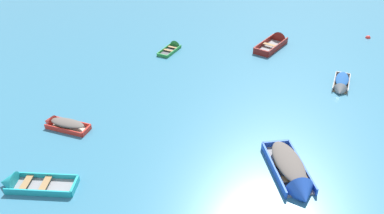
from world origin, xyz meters
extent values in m
cube|color=#4C4C51|center=(-3.85, 28.54, 0.03)|extent=(1.41, 2.44, 0.06)
cube|color=#288C3D|center=(-4.31, 28.65, 0.13)|extent=(0.62, 2.34, 0.25)
cube|color=#288C3D|center=(-3.38, 28.43, 0.13)|extent=(0.62, 2.34, 0.25)
cube|color=#288C3D|center=(-4.13, 27.38, 0.13)|extent=(0.93, 0.31, 0.25)
cone|color=#288C3D|center=(-3.55, 29.75, 0.14)|extent=(1.02, 0.75, 0.92)
cube|color=#937047|center=(-3.88, 28.42, 0.18)|extent=(0.89, 0.44, 0.03)
cube|color=#937047|center=(-3.71, 29.10, 0.18)|extent=(0.89, 0.44, 0.03)
cube|color=gray|center=(6.15, 15.67, 0.05)|extent=(2.69, 4.04, 0.11)
cube|color=blue|center=(6.85, 15.94, 0.21)|extent=(1.52, 3.72, 0.43)
cube|color=blue|center=(5.44, 15.39, 0.21)|extent=(1.52, 3.72, 0.43)
cube|color=blue|center=(5.43, 17.51, 0.21)|extent=(1.44, 0.68, 0.43)
cone|color=blue|center=(6.89, 13.75, 0.23)|extent=(1.68, 1.37, 1.45)
cube|color=#937047|center=(6.07, 15.86, 0.30)|extent=(1.41, 0.87, 0.03)
cube|color=#937047|center=(6.49, 14.79, 0.30)|extent=(1.41, 0.87, 0.03)
ellipsoid|color=#59514C|center=(6.15, 15.67, 0.57)|extent=(2.51, 3.71, 0.41)
cube|color=beige|center=(-6.74, 16.54, 0.04)|extent=(2.58, 1.18, 0.08)
cube|color=red|center=(-6.80, 16.07, 0.15)|extent=(2.58, 0.37, 0.30)
cube|color=red|center=(-6.68, 17.00, 0.15)|extent=(2.58, 0.37, 0.30)
cube|color=red|center=(-5.45, 16.38, 0.15)|extent=(0.21, 0.93, 0.30)
cone|color=red|center=(-8.08, 16.70, 0.17)|extent=(0.70, 0.97, 0.90)
cube|color=#937047|center=(-6.61, 16.52, 0.21)|extent=(0.37, 0.87, 0.03)
cube|color=#937047|center=(-7.36, 16.61, 0.21)|extent=(0.37, 0.87, 0.03)
ellipsoid|color=#59514C|center=(-6.74, 16.54, 0.40)|extent=(2.36, 1.11, 0.27)
cube|color=gray|center=(4.34, 31.21, 0.07)|extent=(2.53, 3.76, 0.13)
cube|color=maroon|center=(3.73, 31.46, 0.26)|extent=(1.51, 3.45, 0.52)
cube|color=maroon|center=(4.96, 30.95, 0.26)|extent=(1.51, 3.45, 0.52)
cube|color=maroon|center=(3.63, 29.50, 0.26)|extent=(1.26, 0.63, 0.52)
cone|color=maroon|center=(5.09, 32.99, 0.29)|extent=(1.51, 1.28, 1.28)
cube|color=#937047|center=(4.27, 31.03, 0.37)|extent=(1.25, 0.82, 0.03)
cube|color=#99754C|center=(9.65, 25.89, 0.04)|extent=(1.33, 2.70, 0.08)
cube|color=gray|center=(10.14, 25.82, 0.16)|extent=(0.49, 2.68, 0.32)
cube|color=gray|center=(9.15, 25.97, 0.16)|extent=(0.49, 2.68, 0.32)
cube|color=gray|center=(9.86, 27.23, 0.16)|extent=(0.98, 0.25, 0.32)
cone|color=gray|center=(9.43, 24.50, 0.17)|extent=(1.04, 0.76, 0.96)
cube|color=#937047|center=(9.67, 26.03, 0.22)|extent=(0.93, 0.42, 0.03)
ellipsoid|color=#19478C|center=(9.65, 25.89, 0.41)|extent=(1.25, 2.47, 0.28)
cube|color=gray|center=(-5.56, 11.69, 0.05)|extent=(3.29, 1.60, 0.09)
cube|color=teal|center=(-5.47, 11.11, 0.18)|extent=(3.26, 0.60, 0.36)
cube|color=teal|center=(-5.66, 12.27, 0.18)|extent=(3.26, 0.60, 0.36)
cube|color=teal|center=(-3.94, 11.95, 0.18)|extent=(0.30, 1.16, 0.36)
cone|color=teal|center=(-7.25, 11.41, 0.20)|extent=(0.93, 1.23, 1.13)
cube|color=#937047|center=(-5.39, 11.71, 0.26)|extent=(0.51, 1.09, 0.03)
cube|color=#937047|center=(-6.34, 11.56, 0.26)|extent=(0.51, 1.09, 0.03)
sphere|color=red|center=(12.71, 35.39, 0.00)|extent=(0.45, 0.45, 0.45)
camera|label=1|loc=(4.87, -0.70, 13.82)|focal=37.19mm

